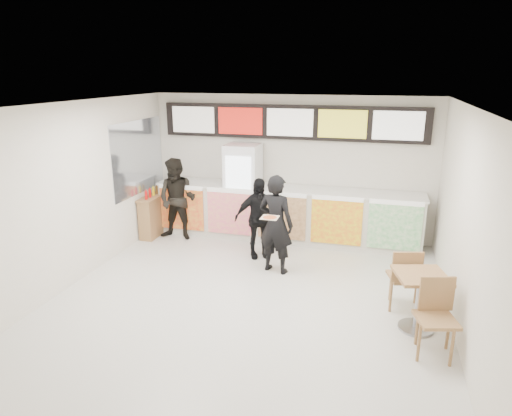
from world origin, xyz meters
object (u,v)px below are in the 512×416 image
at_px(customer_main, 276,224).
at_px(condiment_ledge, 153,216).
at_px(customer_left, 177,199).
at_px(cafe_table, 420,291).
at_px(customer_mid, 258,218).
at_px(drinks_fridge, 243,191).
at_px(service_counter, 285,214).

distance_m(customer_main, condiment_ledge, 3.20).
bearing_deg(customer_main, condiment_ledge, -6.22).
relative_size(customer_left, condiment_ledge, 1.65).
xyz_separation_m(customer_left, condiment_ledge, (-0.61, 0.01, -0.42)).
bearing_deg(customer_main, cafe_table, 163.42).
height_order(customer_main, cafe_table, customer_main).
bearing_deg(customer_mid, customer_left, 135.98).
bearing_deg(condiment_ledge, customer_mid, -11.30).
xyz_separation_m(drinks_fridge, customer_left, (-1.28, -0.56, -0.13)).
height_order(customer_main, customer_left, customer_main).
xyz_separation_m(service_counter, condiment_ledge, (-2.82, -0.54, -0.12)).
bearing_deg(customer_main, customer_left, -10.64).
xyz_separation_m(drinks_fridge, customer_mid, (0.62, -1.05, -0.22)).
height_order(service_counter, customer_left, customer_left).
distance_m(customer_left, customer_mid, 1.96).
bearing_deg(customer_left, customer_mid, -13.99).
distance_m(service_counter, drinks_fridge, 1.03).
distance_m(drinks_fridge, customer_main, 1.97).
xyz_separation_m(customer_mid, condiment_ledge, (-2.51, 0.50, -0.33)).
distance_m(drinks_fridge, condiment_ledge, 2.04).
bearing_deg(drinks_fridge, customer_left, -156.34).
bearing_deg(cafe_table, service_counter, 114.50).
height_order(drinks_fridge, condiment_ledge, drinks_fridge).
relative_size(drinks_fridge, cafe_table, 1.14).
height_order(customer_left, condiment_ledge, customer_left).
distance_m(drinks_fridge, customer_left, 1.40).
relative_size(drinks_fridge, customer_left, 1.15).
xyz_separation_m(drinks_fridge, cafe_table, (3.43, -2.99, -0.43)).
height_order(customer_mid, cafe_table, customer_mid).
bearing_deg(customer_main, service_counter, -70.53).
xyz_separation_m(service_counter, drinks_fridge, (-0.93, 0.02, 0.43)).
distance_m(service_counter, cafe_table, 3.88).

